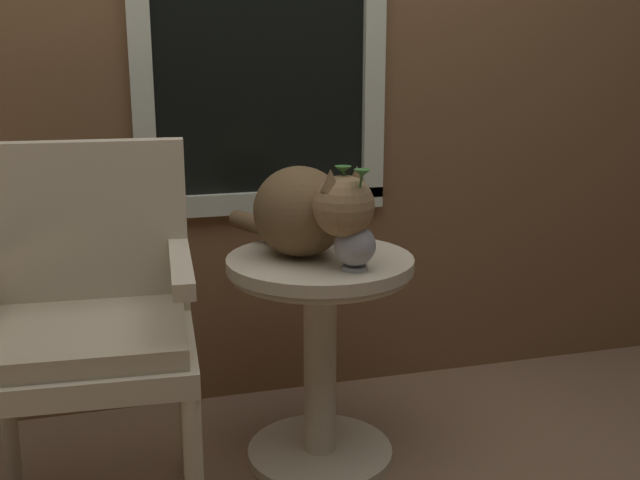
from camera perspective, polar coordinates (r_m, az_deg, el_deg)
The scene contains 5 objects.
back_wall at distance 2.53m, azimuth -4.78°, elevation 16.45°, with size 4.00×0.07×2.60m.
wicker_side_table at distance 2.20m, azimuth 0.00°, elevation -6.47°, with size 0.53×0.53×0.63m.
wicker_chair at distance 1.96m, azimuth -17.20°, elevation -5.24°, with size 0.55×0.51×0.97m.
cat at distance 2.10m, azimuth -1.00°, elevation 2.22°, with size 0.35×0.56×0.27m.
pewter_vase_with_ivy at distance 1.99m, azimuth 2.62°, elevation 0.05°, with size 0.11×0.13×0.28m.
Camera 1 is at (-0.49, -1.75, 1.20)m, focal length 42.60 mm.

